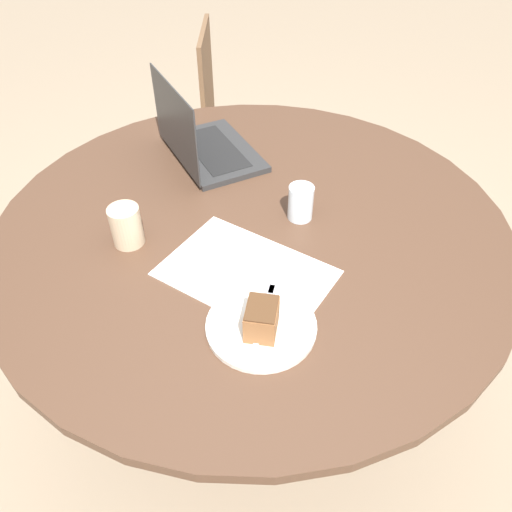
% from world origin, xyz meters
% --- Properties ---
extents(ground_plane, '(12.00, 12.00, 0.00)m').
position_xyz_m(ground_plane, '(0.00, 0.00, 0.00)').
color(ground_plane, gray).
extents(dining_table, '(1.36, 1.36, 0.75)m').
position_xyz_m(dining_table, '(0.00, 0.00, 0.64)').
color(dining_table, '#4C3323').
rests_on(dining_table, ground_plane).
extents(chair, '(0.53, 0.53, 0.91)m').
position_xyz_m(chair, '(0.38, -0.91, 0.48)').
color(chair, brown).
rests_on(chair, ground_plane).
extents(paper_document, '(0.44, 0.35, 0.00)m').
position_xyz_m(paper_document, '(-0.05, 0.19, 0.75)').
color(paper_document, white).
rests_on(paper_document, dining_table).
extents(plate, '(0.24, 0.24, 0.01)m').
position_xyz_m(plate, '(-0.14, 0.34, 0.76)').
color(plate, silver).
rests_on(plate, dining_table).
extents(cake_slice, '(0.08, 0.09, 0.07)m').
position_xyz_m(cake_slice, '(-0.14, 0.35, 0.80)').
color(cake_slice, brown).
rests_on(cake_slice, plate).
extents(fork, '(0.04, 0.17, 0.00)m').
position_xyz_m(fork, '(-0.13, 0.29, 0.77)').
color(fork, silver).
rests_on(fork, plate).
extents(coffee_glass, '(0.08, 0.08, 0.10)m').
position_xyz_m(coffee_glass, '(0.27, 0.18, 0.80)').
color(coffee_glass, '#C6AD89').
rests_on(coffee_glass, dining_table).
extents(water_glass, '(0.07, 0.07, 0.10)m').
position_xyz_m(water_glass, '(-0.12, -0.06, 0.80)').
color(water_glass, silver).
rests_on(water_glass, dining_table).
extents(laptop, '(0.41, 0.40, 0.25)m').
position_xyz_m(laptop, '(0.24, -0.25, 0.80)').
color(laptop, '#2D2D2D').
rests_on(laptop, dining_table).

